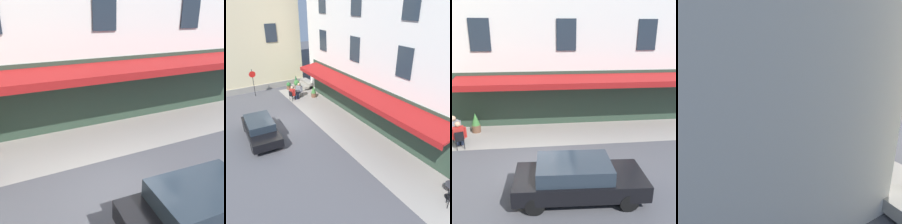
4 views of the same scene
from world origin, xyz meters
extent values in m
plane|color=#4C4C51|center=(0.00, 0.00, 0.00)|extent=(70.00, 70.00, 0.00)
cube|color=gray|center=(-3.25, -3.40, 0.00)|extent=(20.50, 3.20, 0.01)
cube|color=#2D4233|center=(-3.00, -4.97, 1.60)|extent=(16.00, 0.06, 3.20)
cube|color=maroon|center=(-3.00, -4.15, 2.85)|extent=(15.00, 1.70, 0.36)
cube|color=maroon|center=(-3.00, -3.32, 2.62)|extent=(15.00, 0.04, 0.28)
cube|color=#232D38|center=(-6.33, -4.96, 5.20)|extent=(1.10, 0.06, 1.70)
cube|color=#232D38|center=(-1.67, -4.96, 5.20)|extent=(1.10, 0.06, 1.70)
cube|color=black|center=(-1.27, 2.13, 0.57)|extent=(4.38, 2.01, 0.55)
cube|color=#232D38|center=(-1.07, 2.12, 1.09)|extent=(2.48, 1.72, 0.48)
cylinder|color=black|center=(0.14, 1.26, 0.30)|extent=(0.60, 0.20, 0.60)
camera|label=1|loc=(2.92, 5.56, 5.10)|focal=40.48mm
camera|label=2|loc=(-15.03, 4.73, 8.23)|focal=36.88mm
camera|label=3|loc=(0.02, 9.08, 5.29)|focal=39.15mm
camera|label=4|loc=(8.85, -9.95, 4.55)|focal=30.08mm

